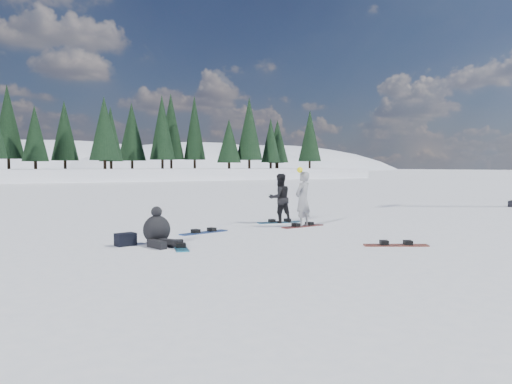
% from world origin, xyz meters
% --- Properties ---
extents(ground, '(420.00, 420.00, 0.00)m').
position_xyz_m(ground, '(0.00, 0.00, 0.00)').
color(ground, white).
rests_on(ground, ground).
extents(snowboarder_woman, '(0.73, 0.61, 1.85)m').
position_xyz_m(snowboarder_woman, '(0.17, 1.74, 0.87)').
color(snowboarder_woman, '#95959A').
rests_on(snowboarder_woman, ground).
extents(snowboarder_man, '(0.83, 0.67, 1.63)m').
position_xyz_m(snowboarder_man, '(0.13, 3.01, 0.81)').
color(snowboarder_man, black).
rests_on(snowboarder_man, ground).
extents(seated_rider, '(0.81, 1.18, 0.92)m').
position_xyz_m(seated_rider, '(-4.89, 0.53, 0.35)').
color(seated_rider, black).
rests_on(seated_rider, ground).
extents(gear_bag, '(0.50, 0.38, 0.30)m').
position_xyz_m(gear_bag, '(-5.59, 0.79, 0.15)').
color(gear_bag, black).
rests_on(gear_bag, ground).
extents(snowboard_woman, '(1.52, 0.46, 0.03)m').
position_xyz_m(snowboard_woman, '(0.17, 1.74, 0.01)').
color(snowboard_woman, maroon).
rests_on(snowboard_woman, ground).
extents(snowboard_man, '(1.53, 0.53, 0.03)m').
position_xyz_m(snowboard_man, '(0.13, 3.01, 0.01)').
color(snowboard_man, '#175B83').
rests_on(snowboard_man, ground).
extents(snowboard_loose_a, '(0.67, 1.52, 0.03)m').
position_xyz_m(snowboard_loose_a, '(-4.54, -0.00, 0.01)').
color(snowboard_loose_a, '#196A8D').
rests_on(snowboard_loose_a, ground).
extents(snowboard_loose_c, '(1.52, 0.61, 0.03)m').
position_xyz_m(snowboard_loose_c, '(-3.08, 1.92, 0.01)').
color(snowboard_loose_c, navy).
rests_on(snowboard_loose_c, ground).
extents(snowboard_loose_b, '(1.44, 1.00, 0.03)m').
position_xyz_m(snowboard_loose_b, '(-0.05, -2.39, 0.01)').
color(snowboard_loose_b, '#973921').
rests_on(snowboard_loose_b, ground).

